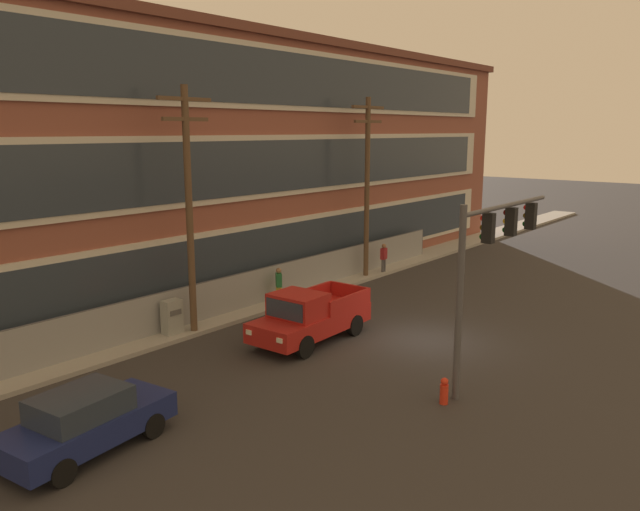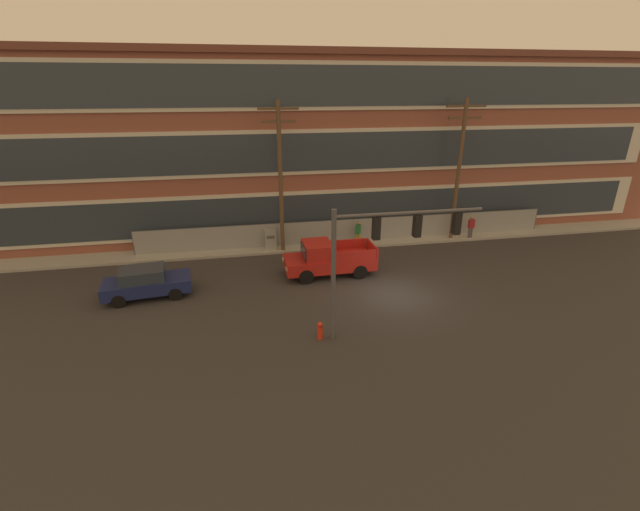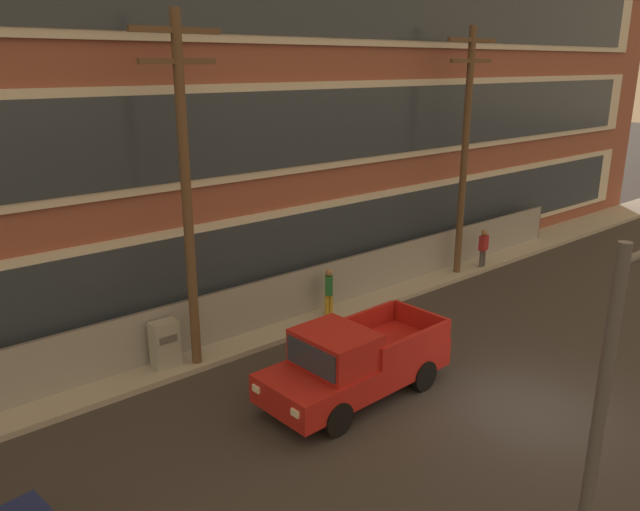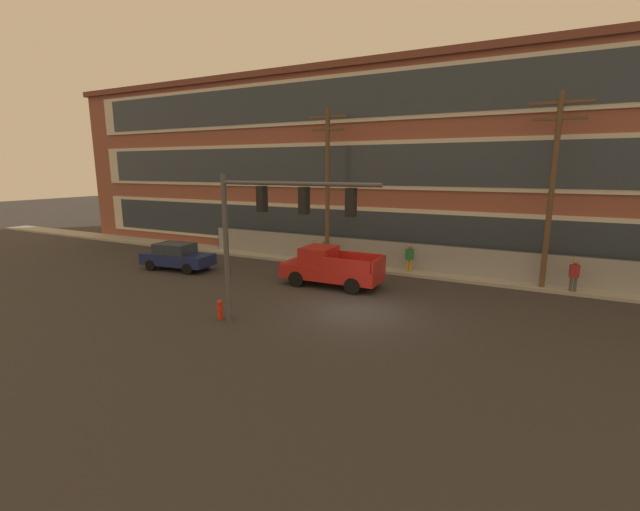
% 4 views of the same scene
% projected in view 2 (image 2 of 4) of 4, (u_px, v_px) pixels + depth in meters
% --- Properties ---
extents(ground_plane, '(160.00, 160.00, 0.00)m').
position_uv_depth(ground_plane, '(395.00, 296.00, 21.77)').
color(ground_plane, '#333030').
extents(sidewalk_building_side, '(80.00, 1.96, 0.16)m').
position_uv_depth(sidewalk_building_side, '(355.00, 242.00, 28.91)').
color(sidewalk_building_side, '#9E9B93').
rests_on(sidewalk_building_side, ground).
extents(brick_mill_building, '(52.59, 10.82, 12.09)m').
position_uv_depth(brick_mill_building, '(307.00, 142.00, 31.86)').
color(brick_mill_building, brown).
rests_on(brick_mill_building, ground).
extents(chain_link_fence, '(27.70, 0.06, 1.71)m').
position_uv_depth(chain_link_fence, '(351.00, 231.00, 28.67)').
color(chain_link_fence, gray).
rests_on(chain_link_fence, ground).
extents(traffic_signal_mast, '(6.19, 0.43, 5.65)m').
position_uv_depth(traffic_signal_mast, '(384.00, 243.00, 16.94)').
color(traffic_signal_mast, '#4C4C51').
rests_on(traffic_signal_mast, ground).
extents(pickup_truck_red, '(5.14, 2.19, 1.96)m').
position_uv_depth(pickup_truck_red, '(328.00, 259.00, 23.90)').
color(pickup_truck_red, '#AD1E19').
rests_on(pickup_truck_red, ground).
extents(sedan_navy, '(4.38, 2.20, 1.56)m').
position_uv_depth(sedan_navy, '(146.00, 282.00, 21.41)').
color(sedan_navy, navy).
rests_on(sedan_navy, ground).
extents(utility_pole_near_corner, '(2.36, 0.26, 9.23)m').
position_uv_depth(utility_pole_near_corner, '(280.00, 173.00, 25.60)').
color(utility_pole_near_corner, brown).
rests_on(utility_pole_near_corner, ground).
extents(utility_pole_midblock, '(2.64, 0.26, 9.27)m').
position_uv_depth(utility_pole_midblock, '(459.00, 165.00, 27.76)').
color(utility_pole_midblock, brown).
rests_on(utility_pole_midblock, ground).
extents(electrical_cabinet, '(0.72, 0.48, 1.45)m').
position_uv_depth(electrical_cabinet, '(271.00, 240.00, 27.39)').
color(electrical_cabinet, '#939993').
rests_on(electrical_cabinet, ground).
extents(pedestrian_near_cabinet, '(0.43, 0.29, 1.69)m').
position_uv_depth(pedestrian_near_cabinet, '(471.00, 226.00, 29.30)').
color(pedestrian_near_cabinet, '#4C4C51').
rests_on(pedestrian_near_cabinet, ground).
extents(pedestrian_by_fence, '(0.44, 0.46, 1.69)m').
position_uv_depth(pedestrian_by_fence, '(358.00, 232.00, 28.21)').
color(pedestrian_by_fence, '#B7932D').
rests_on(pedestrian_by_fence, ground).
extents(fire_hydrant, '(0.24, 0.24, 0.78)m').
position_uv_depth(fire_hydrant, '(320.00, 331.00, 17.98)').
color(fire_hydrant, red).
rests_on(fire_hydrant, ground).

